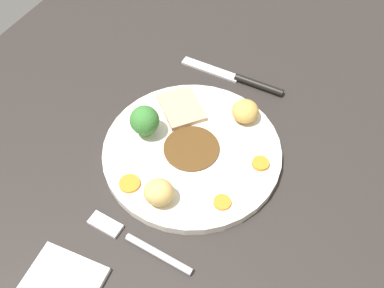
{
  "coord_description": "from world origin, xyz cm",
  "views": [
    {
      "loc": [
        -33.25,
        -18.86,
        53.92
      ],
      "look_at": [
        -0.63,
        -2.56,
        6.0
      ],
      "focal_mm": 39.3,
      "sensor_mm": 36.0,
      "label": 1
    }
  ],
  "objects_px": {
    "dinner_plate": "(192,151)",
    "carrot_coin_back": "(261,163)",
    "roast_potato_right": "(245,111)",
    "carrot_coin_front": "(222,202)",
    "knife": "(240,79)",
    "meat_slice_main": "(181,108)",
    "roast_potato_left": "(159,192)",
    "carrot_coin_side": "(130,184)",
    "broccoli_floret": "(145,121)",
    "fork": "(136,241)"
  },
  "relations": [
    {
      "from": "fork",
      "to": "knife",
      "type": "bearing_deg",
      "value": -87.81
    },
    {
      "from": "meat_slice_main",
      "to": "carrot_coin_side",
      "type": "bearing_deg",
      "value": -179.81
    },
    {
      "from": "meat_slice_main",
      "to": "carrot_coin_back",
      "type": "relative_size",
      "value": 3.08
    },
    {
      "from": "carrot_coin_back",
      "to": "fork",
      "type": "xyz_separation_m",
      "value": [
        -0.17,
        0.1,
        -0.01
      ]
    },
    {
      "from": "roast_potato_left",
      "to": "roast_potato_right",
      "type": "height_order",
      "value": "roast_potato_left"
    },
    {
      "from": "dinner_plate",
      "to": "fork",
      "type": "height_order",
      "value": "dinner_plate"
    },
    {
      "from": "meat_slice_main",
      "to": "roast_potato_left",
      "type": "height_order",
      "value": "roast_potato_left"
    },
    {
      "from": "fork",
      "to": "meat_slice_main",
      "type": "bearing_deg",
      "value": -74.32
    },
    {
      "from": "roast_potato_right",
      "to": "carrot_coin_front",
      "type": "distance_m",
      "value": 0.15
    },
    {
      "from": "meat_slice_main",
      "to": "knife",
      "type": "height_order",
      "value": "meat_slice_main"
    },
    {
      "from": "carrot_coin_back",
      "to": "fork",
      "type": "relative_size",
      "value": 0.16
    },
    {
      "from": "carrot_coin_front",
      "to": "knife",
      "type": "bearing_deg",
      "value": 16.71
    },
    {
      "from": "dinner_plate",
      "to": "carrot_coin_back",
      "type": "bearing_deg",
      "value": -80.13
    },
    {
      "from": "roast_potato_left",
      "to": "fork",
      "type": "distance_m",
      "value": 0.07
    },
    {
      "from": "broccoli_floret",
      "to": "fork",
      "type": "xyz_separation_m",
      "value": [
        -0.15,
        -0.07,
        -0.04
      ]
    },
    {
      "from": "roast_potato_right",
      "to": "knife",
      "type": "height_order",
      "value": "roast_potato_right"
    },
    {
      "from": "carrot_coin_front",
      "to": "knife",
      "type": "xyz_separation_m",
      "value": [
        0.24,
        0.07,
        -0.01
      ]
    },
    {
      "from": "carrot_coin_front",
      "to": "carrot_coin_back",
      "type": "height_order",
      "value": "carrot_coin_back"
    },
    {
      "from": "carrot_coin_back",
      "to": "carrot_coin_front",
      "type": "bearing_deg",
      "value": 163.99
    },
    {
      "from": "roast_potato_right",
      "to": "knife",
      "type": "bearing_deg",
      "value": 25.44
    },
    {
      "from": "carrot_coin_front",
      "to": "carrot_coin_back",
      "type": "xyz_separation_m",
      "value": [
        0.08,
        -0.02,
        0.0
      ]
    },
    {
      "from": "roast_potato_left",
      "to": "carrot_coin_back",
      "type": "relative_size",
      "value": 1.66
    },
    {
      "from": "meat_slice_main",
      "to": "knife",
      "type": "bearing_deg",
      "value": -25.5
    },
    {
      "from": "knife",
      "to": "meat_slice_main",
      "type": "bearing_deg",
      "value": 65.6
    },
    {
      "from": "roast_potato_right",
      "to": "dinner_plate",
      "type": "bearing_deg",
      "value": 152.33
    },
    {
      "from": "carrot_coin_front",
      "to": "fork",
      "type": "height_order",
      "value": "carrot_coin_front"
    },
    {
      "from": "carrot_coin_front",
      "to": "knife",
      "type": "relative_size",
      "value": 0.13
    },
    {
      "from": "roast_potato_left",
      "to": "carrot_coin_side",
      "type": "relative_size",
      "value": 1.38
    },
    {
      "from": "roast_potato_left",
      "to": "carrot_coin_side",
      "type": "height_order",
      "value": "roast_potato_left"
    },
    {
      "from": "carrot_coin_back",
      "to": "knife",
      "type": "relative_size",
      "value": 0.13
    },
    {
      "from": "meat_slice_main",
      "to": "fork",
      "type": "xyz_separation_m",
      "value": [
        -0.22,
        -0.05,
        -0.01
      ]
    },
    {
      "from": "dinner_plate",
      "to": "carrot_coin_front",
      "type": "relative_size",
      "value": 11.08
    },
    {
      "from": "dinner_plate",
      "to": "broccoli_floret",
      "type": "relative_size",
      "value": 5.18
    },
    {
      "from": "roast_potato_left",
      "to": "roast_potato_right",
      "type": "distance_m",
      "value": 0.19
    },
    {
      "from": "meat_slice_main",
      "to": "carrot_coin_side",
      "type": "relative_size",
      "value": 2.55
    },
    {
      "from": "dinner_plate",
      "to": "broccoli_floret",
      "type": "distance_m",
      "value": 0.08
    },
    {
      "from": "carrot_coin_back",
      "to": "broccoli_floret",
      "type": "distance_m",
      "value": 0.18
    },
    {
      "from": "knife",
      "to": "carrot_coin_back",
      "type": "bearing_deg",
      "value": 122.17
    },
    {
      "from": "dinner_plate",
      "to": "roast_potato_left",
      "type": "bearing_deg",
      "value": 179.77
    },
    {
      "from": "roast_potato_right",
      "to": "carrot_coin_front",
      "type": "bearing_deg",
      "value": -168.68
    },
    {
      "from": "meat_slice_main",
      "to": "roast_potato_left",
      "type": "distance_m",
      "value": 0.16
    },
    {
      "from": "roast_potato_right",
      "to": "carrot_coin_front",
      "type": "relative_size",
      "value": 1.75
    },
    {
      "from": "meat_slice_main",
      "to": "knife",
      "type": "relative_size",
      "value": 0.4
    },
    {
      "from": "dinner_plate",
      "to": "meat_slice_main",
      "type": "distance_m",
      "value": 0.08
    },
    {
      "from": "carrot_coin_side",
      "to": "broccoli_floret",
      "type": "relative_size",
      "value": 0.58
    },
    {
      "from": "meat_slice_main",
      "to": "broccoli_floret",
      "type": "bearing_deg",
      "value": 159.03
    },
    {
      "from": "broccoli_floret",
      "to": "knife",
      "type": "relative_size",
      "value": 0.27
    },
    {
      "from": "fork",
      "to": "carrot_coin_front",
      "type": "bearing_deg",
      "value": -126.12
    },
    {
      "from": "carrot_coin_back",
      "to": "knife",
      "type": "height_order",
      "value": "carrot_coin_back"
    },
    {
      "from": "carrot_coin_side",
      "to": "knife",
      "type": "height_order",
      "value": "carrot_coin_side"
    }
  ]
}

